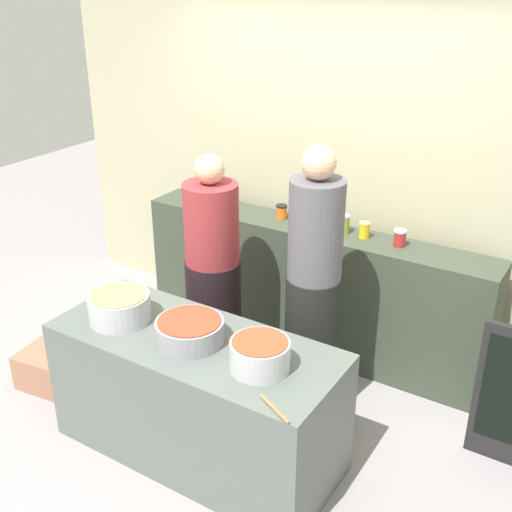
# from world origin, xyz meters

# --- Properties ---
(ground) EXTENTS (12.00, 12.00, 0.00)m
(ground) POSITION_xyz_m (0.00, 0.00, 0.00)
(ground) COLOR gray
(storefront_wall) EXTENTS (4.80, 0.12, 3.00)m
(storefront_wall) POSITION_xyz_m (0.00, 1.45, 1.50)
(storefront_wall) COLOR #B1AC88
(storefront_wall) RESTS_ON ground
(display_shelf) EXTENTS (2.70, 0.36, 0.98)m
(display_shelf) POSITION_xyz_m (0.00, 1.10, 0.49)
(display_shelf) COLOR #384133
(display_shelf) RESTS_ON ground
(prep_table) EXTENTS (1.70, 0.70, 0.79)m
(prep_table) POSITION_xyz_m (0.00, -0.30, 0.39)
(prep_table) COLOR #575F5A
(prep_table) RESTS_ON ground
(preserve_jar_0) EXTENTS (0.08, 0.08, 0.13)m
(preserve_jar_0) POSITION_xyz_m (-1.01, 1.13, 1.05)
(preserve_jar_0) COLOR #572260
(preserve_jar_0) RESTS_ON display_shelf
(preserve_jar_1) EXTENTS (0.09, 0.09, 0.11)m
(preserve_jar_1) POSITION_xyz_m (-0.77, 1.09, 1.04)
(preserve_jar_1) COLOR #562550
(preserve_jar_1) RESTS_ON display_shelf
(preserve_jar_2) EXTENTS (0.09, 0.09, 0.11)m
(preserve_jar_2) POSITION_xyz_m (-0.27, 1.14, 1.04)
(preserve_jar_2) COLOR orange
(preserve_jar_2) RESTS_ON display_shelf
(preserve_jar_3) EXTENTS (0.09, 0.09, 0.11)m
(preserve_jar_3) POSITION_xyz_m (-0.06, 1.16, 1.04)
(preserve_jar_3) COLOR #386021
(preserve_jar_3) RESTS_ON display_shelf
(preserve_jar_4) EXTENTS (0.07, 0.07, 0.10)m
(preserve_jar_4) POSITION_xyz_m (0.11, 1.11, 1.04)
(preserve_jar_4) COLOR gold
(preserve_jar_4) RESTS_ON display_shelf
(preserve_jar_5) EXTENTS (0.07, 0.07, 0.13)m
(preserve_jar_5) POSITION_xyz_m (0.24, 1.13, 1.05)
(preserve_jar_5) COLOR olive
(preserve_jar_5) RESTS_ON display_shelf
(preserve_jar_6) EXTENTS (0.08, 0.08, 0.11)m
(preserve_jar_6) POSITION_xyz_m (0.39, 1.13, 1.04)
(preserve_jar_6) COLOR gold
(preserve_jar_6) RESTS_ON display_shelf
(preserve_jar_7) EXTENTS (0.08, 0.08, 0.12)m
(preserve_jar_7) POSITION_xyz_m (0.65, 1.12, 1.04)
(preserve_jar_7) COLOR #AC2526
(preserve_jar_7) RESTS_ON display_shelf
(cooking_pot_left) EXTENTS (0.36, 0.36, 0.17)m
(cooking_pot_left) POSITION_xyz_m (-0.50, -0.36, 0.87)
(cooking_pot_left) COLOR #B7B7BC
(cooking_pot_left) RESTS_ON prep_table
(cooking_pot_center) EXTENTS (0.38, 0.38, 0.13)m
(cooking_pot_center) POSITION_xyz_m (-0.01, -0.33, 0.85)
(cooking_pot_center) COLOR gray
(cooking_pot_center) RESTS_ON prep_table
(cooking_pot_right) EXTENTS (0.32, 0.32, 0.16)m
(cooking_pot_right) POSITION_xyz_m (0.46, -0.34, 0.87)
(cooking_pot_right) COLOR #B7B7BC
(cooking_pot_right) RESTS_ON prep_table
(wooden_spoon) EXTENTS (0.22, 0.12, 0.02)m
(wooden_spoon) POSITION_xyz_m (0.70, -0.60, 0.80)
(wooden_spoon) COLOR #9E703D
(wooden_spoon) RESTS_ON prep_table
(cook_with_tongs) EXTENTS (0.38, 0.38, 1.62)m
(cook_with_tongs) POSITION_xyz_m (-0.39, 0.42, 0.73)
(cook_with_tongs) COLOR black
(cook_with_tongs) RESTS_ON ground
(cook_in_cap) EXTENTS (0.34, 0.34, 1.80)m
(cook_in_cap) POSITION_xyz_m (0.39, 0.38, 0.83)
(cook_in_cap) COLOR black
(cook_in_cap) RESTS_ON ground
(bread_crate) EXTENTS (0.41, 0.39, 0.26)m
(bread_crate) POSITION_xyz_m (-1.29, -0.31, 0.13)
(bread_crate) COLOR #9A694F
(bread_crate) RESTS_ON ground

